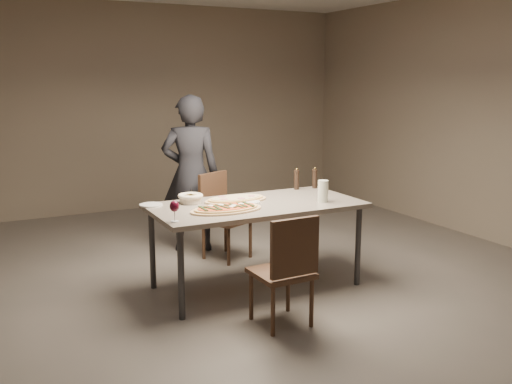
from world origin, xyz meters
name	(u,v)px	position (x,y,z in m)	size (l,w,h in m)	color
room	(256,128)	(0.00, 0.00, 1.40)	(7.00, 7.00, 7.00)	#605953
dining_table	(256,210)	(0.00, 0.00, 0.69)	(1.80, 0.90, 0.75)	slate
zucchini_pizza	(226,209)	(-0.34, -0.13, 0.77)	(0.61, 0.34, 0.05)	tan
ham_pizza	(236,199)	(-0.11, 0.17, 0.77)	(0.57, 0.32, 0.04)	tan
bread_basket	(190,198)	(-0.49, 0.28, 0.80)	(0.22, 0.22, 0.08)	beige
oil_dish	(252,202)	(-0.03, 0.02, 0.76)	(0.14, 0.14, 0.02)	white
pepper_mill_left	(315,178)	(0.83, 0.36, 0.85)	(0.05, 0.05, 0.20)	black
pepper_mill_right	(297,179)	(0.63, 0.38, 0.85)	(0.05, 0.05, 0.21)	black
carafe	(323,191)	(0.55, -0.20, 0.84)	(0.09, 0.09, 0.19)	silver
wine_glass	(174,207)	(-0.83, -0.29, 0.86)	(0.07, 0.07, 0.16)	silver
side_plate	(151,205)	(-0.83, 0.32, 0.76)	(0.19, 0.19, 0.01)	white
chair_near	(287,265)	(-0.18, -0.85, 0.48)	(0.41, 0.41, 0.85)	#40291A
chair_far	(221,211)	(0.07, 0.92, 0.49)	(0.54, 0.54, 0.87)	#40291A
diner	(191,174)	(-0.11, 1.31, 0.82)	(0.60, 0.39, 1.65)	black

